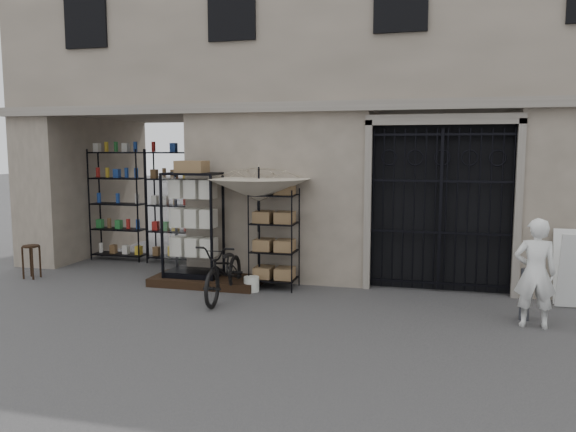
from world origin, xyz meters
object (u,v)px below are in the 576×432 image
(white_bucket, at_px, (251,284))
(market_umbrella, at_px, (259,184))
(bicycle, at_px, (225,298))
(wooden_stool, at_px, (31,261))
(shopkeeper, at_px, (532,327))
(steel_bollard, at_px, (525,294))
(easel_sign, at_px, (575,269))
(display_cabinet, at_px, (193,230))
(wire_rack, at_px, (274,240))

(white_bucket, bearing_deg, market_umbrella, 81.77)
(bicycle, xyz_separation_m, wooden_stool, (-4.18, 0.46, 0.34))
(market_umbrella, height_order, shopkeeper, market_umbrella)
(white_bucket, distance_m, shopkeeper, 4.57)
(steel_bollard, relative_size, easel_sign, 0.64)
(bicycle, bearing_deg, market_umbrella, 66.30)
(market_umbrella, xyz_separation_m, easel_sign, (5.22, -0.00, -1.27))
(steel_bollard, relative_size, shopkeeper, 0.50)
(wooden_stool, height_order, easel_sign, easel_sign)
(easel_sign, bearing_deg, shopkeeper, -123.87)
(steel_bollard, height_order, shopkeeper, steel_bollard)
(white_bucket, height_order, easel_sign, easel_sign)
(bicycle, xyz_separation_m, easel_sign, (5.55, 0.88, 0.62))
(market_umbrella, height_order, white_bucket, market_umbrella)
(easel_sign, bearing_deg, market_umbrella, 179.27)
(steel_bollard, xyz_separation_m, easel_sign, (0.86, 0.90, 0.23))
(steel_bollard, distance_m, easel_sign, 1.27)
(display_cabinet, distance_m, market_umbrella, 1.53)
(shopkeeper, height_order, easel_sign, easel_sign)
(market_umbrella, xyz_separation_m, steel_bollard, (4.36, -0.91, -1.50))
(wire_rack, height_order, steel_bollard, wire_rack)
(bicycle, distance_m, shopkeeper, 4.77)
(shopkeeper, bearing_deg, easel_sign, -122.74)
(display_cabinet, distance_m, shopkeeper, 5.88)
(bicycle, bearing_deg, white_bucket, 59.99)
(wooden_stool, bearing_deg, bicycle, -6.32)
(steel_bollard, height_order, easel_sign, easel_sign)
(wooden_stool, bearing_deg, steel_bollard, -3.15)
(steel_bollard, bearing_deg, display_cabinet, 171.63)
(wire_rack, relative_size, bicycle, 0.98)
(wire_rack, bearing_deg, market_umbrella, 176.93)
(steel_bollard, bearing_deg, shopkeeper, -77.02)
(display_cabinet, bearing_deg, bicycle, -48.94)
(white_bucket, bearing_deg, shopkeeper, -11.27)
(market_umbrella, xyz_separation_m, wooden_stool, (-4.51, -0.42, -1.55))
(white_bucket, height_order, bicycle, bicycle)
(wire_rack, relative_size, easel_sign, 1.50)
(market_umbrella, relative_size, easel_sign, 2.19)
(white_bucket, height_order, wooden_stool, wooden_stool)
(display_cabinet, bearing_deg, wire_rack, -4.04)
(white_bucket, bearing_deg, easel_sign, 3.43)
(wooden_stool, bearing_deg, easel_sign, 2.43)
(display_cabinet, bearing_deg, shopkeeper, -19.22)
(shopkeeper, xyz_separation_m, easel_sign, (0.79, 1.21, 0.62))
(bicycle, bearing_deg, wooden_stool, 170.55)
(white_bucket, bearing_deg, wooden_stool, -178.74)
(market_umbrella, xyz_separation_m, bicycle, (-0.33, -0.88, -1.89))
(market_umbrella, bearing_deg, wooden_stool, -174.70)
(wire_rack, bearing_deg, steel_bollard, -20.90)
(market_umbrella, distance_m, steel_bollard, 4.70)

